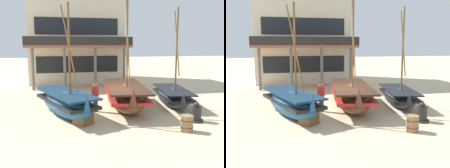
% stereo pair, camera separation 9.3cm
% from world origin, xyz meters
% --- Properties ---
extents(ground_plane, '(120.00, 120.00, 0.00)m').
position_xyz_m(ground_plane, '(0.00, 0.00, 0.00)').
color(ground_plane, '#CCB78E').
extents(fishing_boat_near_left, '(3.26, 5.07, 5.67)m').
position_xyz_m(fishing_boat_near_left, '(-2.71, -0.20, 0.70)').
color(fishing_boat_near_left, '#23517A').
rests_on(fishing_boat_near_left, ground).
extents(fishing_boat_centre_large, '(2.82, 6.17, 7.38)m').
position_xyz_m(fishing_boat_centre_large, '(0.72, 0.74, 0.75)').
color(fishing_boat_centre_large, brown).
rests_on(fishing_boat_centre_large, ground).
extents(fishing_boat_far_right, '(2.34, 4.54, 5.77)m').
position_xyz_m(fishing_boat_far_right, '(3.74, 0.79, 0.58)').
color(fishing_boat_far_right, '#2D333D').
rests_on(fishing_boat_far_right, ground).
extents(fisherman_by_hull, '(0.42, 0.39, 1.68)m').
position_xyz_m(fisherman_by_hull, '(-1.09, 0.29, 0.83)').
color(fisherman_by_hull, '#33333D').
rests_on(fisherman_by_hull, ground).
extents(capstan_winch, '(0.71, 0.71, 0.95)m').
position_xyz_m(capstan_winch, '(3.39, -2.51, 0.37)').
color(capstan_winch, black).
rests_on(capstan_winch, ground).
extents(wooden_barrel, '(0.56, 0.56, 0.70)m').
position_xyz_m(wooden_barrel, '(2.26, -3.68, 0.35)').
color(wooden_barrel, olive).
rests_on(wooden_barrel, ground).
extents(cargo_crate, '(1.00, 1.00, 0.59)m').
position_xyz_m(cargo_crate, '(-1.98, -1.79, 0.30)').
color(cargo_crate, brown).
rests_on(cargo_crate, ground).
extents(harbor_building_main, '(9.22, 9.34, 10.58)m').
position_xyz_m(harbor_building_main, '(-1.24, 13.26, 5.28)').
color(harbor_building_main, beige).
rests_on(harbor_building_main, ground).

